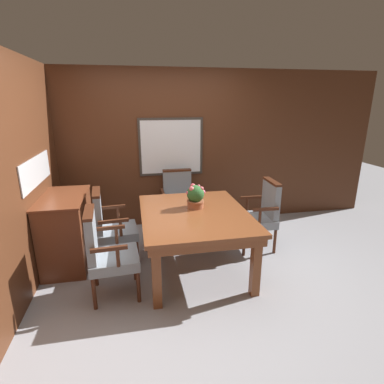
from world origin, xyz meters
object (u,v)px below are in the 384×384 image
Objects in this scene: dining_table at (194,219)px; potted_plant at (195,196)px; chair_left_far at (110,225)px; sideboard_cabinet at (67,230)px; chair_right_far at (261,212)px; chair_left_near at (106,251)px; chair_head_far at (179,199)px.

potted_plant reaches higher than dining_table.
dining_table is 1.59× the size of chair_left_far.
potted_plant is at bearing -9.89° from sideboard_cabinet.
potted_plant is 1.65m from sideboard_cabinet.
sideboard_cabinet is at bearing -89.36° from chair_right_far.
chair_left_near is 3.26× the size of potted_plant.
chair_right_far is (1.00, 0.35, -0.12)m from dining_table.
dining_table is 1.14m from chair_head_far.
chair_left_far is at bearing -141.06° from chair_head_far.
chair_right_far is 1.99m from chair_left_far.
chair_left_far is (-0.98, -0.81, 0.00)m from chair_head_far.
potted_plant is (-0.96, -0.20, 0.35)m from chair_right_far.
potted_plant is at bearing -75.88° from chair_right_far.
chair_right_far is 1.00× the size of chair_left_far.
chair_head_far is at bearing -37.16° from chair_left_near.
dining_table is 1.59× the size of chair_head_far.
dining_table is 1.59× the size of chair_right_far.
chair_left_near is 1.21m from potted_plant.
chair_head_far is at bearing 25.17° from sideboard_cabinet.
chair_head_far is at bearing -55.67° from chair_left_far.
dining_table is at bearing -105.97° from potted_plant.
chair_head_far is 1.05m from potted_plant.
chair_left_far is 1.11m from potted_plant.
chair_right_far reaches higher than dining_table.
chair_head_far is 3.26× the size of potted_plant.
chair_right_far reaches higher than sideboard_cabinet.
chair_left_far is at bearing -86.77° from chair_right_far.
potted_plant is (1.04, 0.51, 0.35)m from chair_left_near.
chair_left_near is 1.00× the size of chair_left_far.
chair_right_far is 3.26× the size of potted_plant.
sideboard_cabinet is (-1.51, -0.71, -0.07)m from chair_head_far.
potted_plant is 0.31× the size of sideboard_cabinet.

